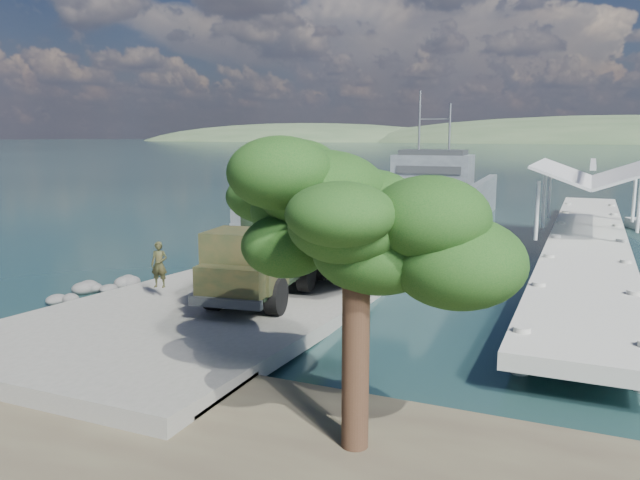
{
  "coord_description": "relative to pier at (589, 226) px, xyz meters",
  "views": [
    {
      "loc": [
        12.91,
        -20.05,
        6.83
      ],
      "look_at": [
        1.62,
        6.0,
        2.02
      ],
      "focal_mm": 35.0,
      "sensor_mm": 36.0,
      "label": 1
    }
  ],
  "objects": [
    {
      "name": "ground",
      "position": [
        -13.0,
        -18.77,
        -1.6
      ],
      "size": [
        1400.0,
        1400.0,
        0.0
      ],
      "primitive_type": "plane",
      "color": "#173637",
      "rests_on": "ground"
    },
    {
      "name": "soldier",
      "position": [
        -15.39,
        -19.39,
        -0.19
      ],
      "size": [
        0.76,
        0.6,
        1.82
      ],
      "primitive_type": "imported",
      "rotation": [
        0.0,
        0.0,
        0.27
      ],
      "color": "#232F1A",
      "rests_on": "boat_ramp"
    },
    {
      "name": "pier",
      "position": [
        0.0,
        0.0,
        0.0
      ],
      "size": [
        6.4,
        44.0,
        6.1
      ],
      "color": "#B6B6AB",
      "rests_on": "ground"
    },
    {
      "name": "military_truck",
      "position": [
        -11.59,
        -16.92,
        0.89
      ],
      "size": [
        3.71,
        8.89,
        4.0
      ],
      "rotation": [
        0.0,
        0.0,
        0.12
      ],
      "color": "black",
      "rests_on": "boat_ramp"
    },
    {
      "name": "boat_ramp",
      "position": [
        -13.0,
        -19.77,
        -1.35
      ],
      "size": [
        10.0,
        18.0,
        0.5
      ],
      "primitive_type": "cube",
      "color": "slate",
      "rests_on": "ground"
    },
    {
      "name": "landing_craft",
      "position": [
        -12.16,
        3.7,
        -0.67
      ],
      "size": [
        11.18,
        38.71,
        11.39
      ],
      "rotation": [
        0.0,
        0.0,
        0.04
      ],
      "color": "#474E54",
      "rests_on": "ground"
    },
    {
      "name": "shoreline_rocks",
      "position": [
        -19.2,
        -18.27,
        -1.6
      ],
      "size": [
        3.2,
        5.6,
        0.9
      ],
      "primitive_type": null,
      "color": "#50504E",
      "rests_on": "ground"
    },
    {
      "name": "overhang_tree",
      "position": [
        -4.72,
        -26.97,
        3.59
      ],
      "size": [
        7.13,
        6.57,
        6.48
      ],
      "color": "#342315",
      "rests_on": "ground"
    }
  ]
}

